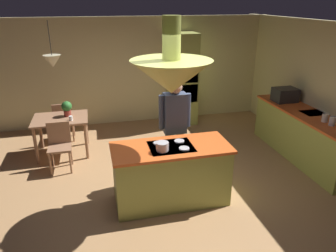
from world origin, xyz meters
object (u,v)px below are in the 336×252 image
dining_table (61,123)px  cup_on_table (71,118)px  kitchen_island (171,174)px  canister_flour (332,121)px  microwave_on_counter (285,95)px  potted_plant_on_table (67,108)px  canister_sugar (325,118)px  chair_by_back_wall (64,119)px  cooking_pot_on_cooktop (162,146)px  chair_facing_island (59,143)px  person_at_island (175,124)px  oven_tower (182,80)px

dining_table → cup_on_table: size_ratio=11.53×
dining_table → kitchen_island: bearing=-51.0°
canister_flour → microwave_on_counter: (0.00, 1.42, 0.06)m
potted_plant_on_table → canister_sugar: canister_sugar is taller
microwave_on_counter → canister_flour: bearing=-90.0°
canister_flour → microwave_on_counter: 1.42m
chair_by_back_wall → cooking_pot_on_cooktop: bearing=118.3°
chair_by_back_wall → potted_plant_on_table: 0.71m
canister_flour → canister_sugar: size_ratio=1.08×
cup_on_table → microwave_on_counter: size_ratio=0.20×
potted_plant_on_table → chair_facing_island: bearing=-101.2°
person_at_island → cup_on_table: (-1.71, 1.24, -0.20)m
canister_sugar → chair_by_back_wall: bearing=152.2°
chair_facing_island → chair_by_back_wall: 1.26m
person_at_island → cup_on_table: person_at_island is taller
chair_facing_island → microwave_on_counter: (4.54, 0.10, 0.56)m
kitchen_island → dining_table: size_ratio=1.67×
person_at_island → chair_by_back_wall: size_ratio=2.00×
oven_tower → canister_flour: oven_tower is taller
oven_tower → chair_by_back_wall: size_ratio=2.52×
chair_facing_island → canister_flour: size_ratio=5.47×
chair_by_back_wall → potted_plant_on_table: size_ratio=2.90×
canister_flour → chair_by_back_wall: bearing=150.5°
kitchen_island → potted_plant_on_table: (-1.56, 2.18, 0.46)m
canister_flour → microwave_on_counter: bearing=90.0°
person_at_island → potted_plant_on_table: 2.35m
canister_sugar → microwave_on_counter: (0.00, 1.24, 0.07)m
oven_tower → chair_by_back_wall: (-2.80, -0.51, -0.59)m
chair_by_back_wall → potted_plant_on_table: (0.14, -0.55, 0.42)m
kitchen_island → chair_facing_island: kitchen_island is taller
potted_plant_on_table → canister_flour: bearing=-24.7°
potted_plant_on_table → oven_tower: bearing=21.8°
oven_tower → cooking_pot_on_cooktop: bearing=-110.5°
kitchen_island → chair_facing_island: size_ratio=2.00×
chair_facing_island → potted_plant_on_table: potted_plant_on_table is taller
oven_tower → cup_on_table: (-2.59, -1.35, -0.29)m
person_at_island → chair_by_back_wall: person_at_island is taller
oven_tower → chair_facing_island: (-2.80, -1.77, -0.59)m
canister_sugar → potted_plant_on_table: bearing=157.3°
kitchen_island → chair_by_back_wall: kitchen_island is taller
potted_plant_on_table → chair_by_back_wall: bearing=104.3°
kitchen_island → chair_facing_island: 2.25m
potted_plant_on_table → cooking_pot_on_cooktop: cooking_pot_on_cooktop is taller
kitchen_island → canister_sugar: bearing=6.7°
canister_sugar → microwave_on_counter: microwave_on_counter is taller
dining_table → microwave_on_counter: (4.54, -0.53, 0.41)m
potted_plant_on_table → cup_on_table: potted_plant_on_table is taller
oven_tower → canister_flour: 3.55m
chair_by_back_wall → potted_plant_on_table: bearing=104.3°
canister_flour → cooking_pot_on_cooktop: 3.01m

